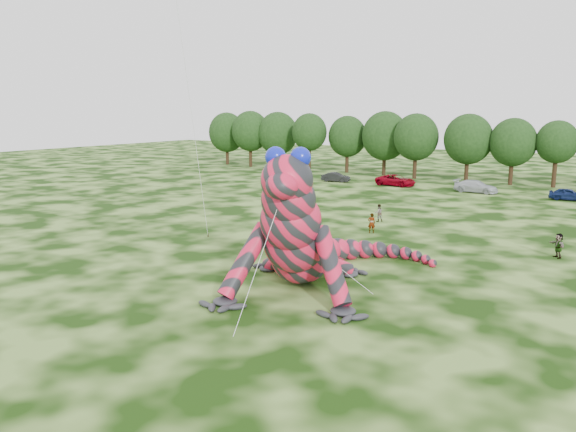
# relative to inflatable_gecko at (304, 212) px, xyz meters

# --- Properties ---
(ground) EXTENTS (240.00, 240.00, 0.00)m
(ground) POSITION_rel_inflatable_gecko_xyz_m (5.69, -5.04, -4.10)
(ground) COLOR #16330A
(ground) RESTS_ON ground
(inflatable_gecko) EXTENTS (18.38, 19.99, 8.20)m
(inflatable_gecko) POSITION_rel_inflatable_gecko_xyz_m (0.00, 0.00, 0.00)
(inflatable_gecko) COLOR red
(inflatable_gecko) RESTS_ON ground
(tree_0) EXTENTS (6.91, 6.22, 9.51)m
(tree_0) POSITION_rel_inflatable_gecko_xyz_m (-48.87, 54.19, 0.66)
(tree_0) COLOR black
(tree_0) RESTS_ON ground
(tree_1) EXTENTS (6.74, 6.07, 9.81)m
(tree_1) POSITION_rel_inflatable_gecko_xyz_m (-42.67, 53.01, 0.81)
(tree_1) COLOR black
(tree_1) RESTS_ON ground
(tree_2) EXTENTS (7.04, 6.34, 9.64)m
(tree_2) POSITION_rel_inflatable_gecko_xyz_m (-37.33, 53.72, 0.72)
(tree_2) COLOR black
(tree_2) RESTS_ON ground
(tree_3) EXTENTS (5.81, 5.23, 9.44)m
(tree_3) POSITION_rel_inflatable_gecko_xyz_m (-30.03, 52.03, 0.62)
(tree_3) COLOR black
(tree_3) RESTS_ON ground
(tree_4) EXTENTS (6.22, 5.60, 9.06)m
(tree_4) POSITION_rel_inflatable_gecko_xyz_m (-23.95, 53.67, 0.43)
(tree_4) COLOR black
(tree_4) RESTS_ON ground
(tree_5) EXTENTS (7.16, 6.44, 9.80)m
(tree_5) POSITION_rel_inflatable_gecko_xyz_m (-17.44, 53.39, 0.80)
(tree_5) COLOR black
(tree_5) RESTS_ON ground
(tree_6) EXTENTS (6.52, 5.86, 9.49)m
(tree_6) POSITION_rel_inflatable_gecko_xyz_m (-11.87, 51.64, 0.65)
(tree_6) COLOR black
(tree_6) RESTS_ON ground
(tree_7) EXTENTS (6.68, 6.01, 9.48)m
(tree_7) POSITION_rel_inflatable_gecko_xyz_m (-4.39, 51.76, 0.64)
(tree_7) COLOR black
(tree_7) RESTS_ON ground
(tree_8) EXTENTS (6.14, 5.53, 8.94)m
(tree_8) POSITION_rel_inflatable_gecko_xyz_m (1.47, 51.94, 0.37)
(tree_8) COLOR black
(tree_8) RESTS_ON ground
(tree_9) EXTENTS (5.27, 4.74, 8.68)m
(tree_9) POSITION_rel_inflatable_gecko_xyz_m (6.75, 52.30, 0.24)
(tree_9) COLOR black
(tree_9) RESTS_ON ground
(car_0) EXTENTS (4.18, 1.88, 1.39)m
(car_0) POSITION_rel_inflatable_gecko_xyz_m (-27.79, 41.26, -3.40)
(car_0) COLOR silver
(car_0) RESTS_ON ground
(car_1) EXTENTS (4.15, 1.95, 1.32)m
(car_1) POSITION_rel_inflatable_gecko_xyz_m (-19.90, 42.12, -3.44)
(car_1) COLOR black
(car_1) RESTS_ON ground
(car_2) EXTENTS (5.58, 3.04, 1.48)m
(car_2) POSITION_rel_inflatable_gecko_xyz_m (-11.20, 42.68, -3.36)
(car_2) COLOR maroon
(car_2) RESTS_ON ground
(car_3) EXTENTS (5.38, 2.54, 1.52)m
(car_3) POSITION_rel_inflatable_gecko_xyz_m (-0.58, 42.06, -3.34)
(car_3) COLOR #B4B9BE
(car_3) RESTS_ON ground
(car_4) EXTENTS (4.05, 1.75, 1.36)m
(car_4) POSITION_rel_inflatable_gecko_xyz_m (9.68, 41.58, -3.42)
(car_4) COLOR #101D4B
(car_4) RESTS_ON ground
(spectator_0) EXTENTS (0.73, 0.66, 1.67)m
(spectator_0) POSITION_rel_inflatable_gecko_xyz_m (-1.91, 14.10, -3.26)
(spectator_0) COLOR gray
(spectator_0) RESTS_ON ground
(spectator_5) EXTENTS (1.37, 1.57, 1.72)m
(spectator_5) POSITION_rel_inflatable_gecko_xyz_m (12.11, 13.75, -3.24)
(spectator_5) COLOR gray
(spectator_5) RESTS_ON ground
(spectator_1) EXTENTS (0.98, 0.97, 1.60)m
(spectator_1) POSITION_rel_inflatable_gecko_xyz_m (-3.36, 18.89, -3.30)
(spectator_1) COLOR gray
(spectator_1) RESTS_ON ground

